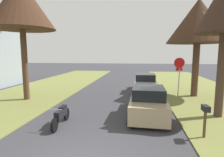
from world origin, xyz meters
TOP-DOWN VIEW (x-y plane):
  - stop_sign_far at (4.64, 9.60)m, footprint 0.81×0.28m
  - street_tree_right_mid_b at (5.95, 10.15)m, footprint 4.54×4.54m
  - street_tree_left_mid_a at (-6.28, 7.29)m, footprint 4.44×4.44m
  - parked_sedan_tan at (2.16, 5.11)m, footprint 2.05×4.45m
  - parked_sedan_silver at (2.26, 11.57)m, footprint 2.05×4.45m
  - parked_motorcycle at (-1.87, 3.15)m, footprint 0.60×2.05m
  - curbside_mailbox at (4.20, 2.66)m, footprint 0.22×0.44m

SIDE VIEW (x-z plane):
  - parked_motorcycle at x=-1.87m, z-range 0.00..0.97m
  - parked_sedan_tan at x=2.16m, z-range -0.06..1.51m
  - parked_sedan_silver at x=2.26m, z-range -0.06..1.51m
  - curbside_mailbox at x=4.20m, z-range 0.42..1.69m
  - stop_sign_far at x=4.64m, z-range 0.71..3.68m
  - street_tree_right_mid_b at x=5.95m, z-range 2.02..9.30m
  - street_tree_left_mid_a at x=-6.28m, z-range 2.45..10.68m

